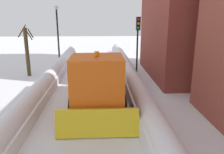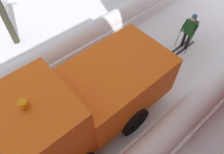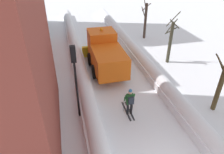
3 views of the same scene
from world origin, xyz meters
TOP-DOWN VIEW (x-y plane):
  - ground_plane at (0.00, 10.00)m, footprint 80.00×80.00m
  - snowbank_right at (2.72, 10.00)m, footprint 1.10×36.00m
  - plow_truck at (-0.57, 10.06)m, footprint 3.20×5.98m
  - skier at (-0.38, 4.31)m, footprint 0.62×1.80m

SIDE VIEW (x-z plane):
  - ground_plane at x=0.00m, z-range 0.00..0.00m
  - snowbank_right at x=2.72m, z-range -0.07..0.93m
  - skier at x=-0.38m, z-range 0.10..1.91m
  - plow_truck at x=-0.57m, z-range -0.08..3.04m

